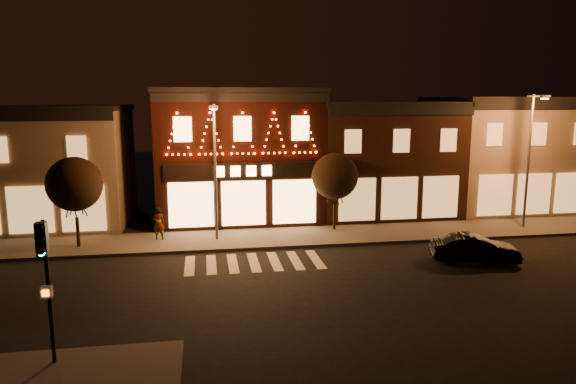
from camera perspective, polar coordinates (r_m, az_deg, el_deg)
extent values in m
plane|color=black|center=(21.11, -2.70, -11.03)|extent=(120.00, 120.00, 0.00)
cube|color=#47423D|center=(28.88, -0.58, -5.02)|extent=(44.00, 4.00, 0.15)
cube|color=#7C7258|center=(35.50, -26.93, 2.35)|extent=(12.00, 8.00, 7.00)
cube|color=black|center=(35.26, -27.40, 8.24)|extent=(12.20, 8.20, 0.30)
cube|color=black|center=(33.83, -5.50, 3.93)|extent=(10.00, 8.00, 8.00)
cube|color=black|center=(33.65, -5.62, 10.97)|extent=(10.20, 8.20, 0.30)
cube|color=black|center=(29.60, -5.08, 10.33)|extent=(10.00, 0.25, 0.50)
cube|color=black|center=(29.82, -4.95, 2.34)|extent=(9.00, 0.15, 0.90)
cube|color=#FFD87F|center=(29.72, -4.94, 2.31)|extent=(3.40, 0.08, 0.60)
cube|color=#381F13|center=(35.78, 9.91, 3.51)|extent=(9.00, 8.00, 7.20)
cube|color=black|center=(35.55, 10.09, 9.52)|extent=(9.20, 8.20, 0.30)
cube|color=black|center=(31.76, 12.50, 8.67)|extent=(9.00, 0.25, 0.50)
cube|color=#7C7258|center=(39.63, 22.33, 3.75)|extent=(9.00, 8.00, 7.50)
cube|color=black|center=(39.44, 22.71, 9.39)|extent=(9.20, 8.20, 0.30)
cube|color=black|center=(36.06, 26.08, 8.51)|extent=(9.00, 0.25, 0.50)
cylinder|color=black|center=(16.31, -24.83, -10.01)|extent=(0.11, 0.11, 4.21)
cube|color=black|center=(15.67, -25.45, -4.73)|extent=(0.29, 0.28, 0.96)
cylinder|color=#19FF72|center=(15.62, -25.51, -6.00)|extent=(0.20, 0.06, 0.20)
cube|color=beige|center=(16.12, -25.03, -9.92)|extent=(0.29, 0.20, 0.31)
cylinder|color=#59595E|center=(27.83, -7.99, 2.08)|extent=(0.14, 0.14, 7.24)
cylinder|color=#59595E|center=(26.84, -8.19, 9.35)|extent=(0.14, 1.45, 0.09)
cube|color=#59595E|center=(26.12, -8.20, 9.23)|extent=(0.46, 0.27, 0.16)
cube|color=orange|center=(26.12, -8.20, 9.02)|extent=(0.35, 0.19, 0.05)
cylinder|color=#59595E|center=(33.43, 24.92, 3.03)|extent=(0.16, 0.16, 7.78)
cylinder|color=#59595E|center=(32.51, 25.89, 9.49)|extent=(0.47, 1.53, 0.10)
cube|color=#59595E|center=(31.79, 26.39, 9.38)|extent=(0.54, 0.38, 0.17)
cube|color=orange|center=(31.79, 26.38, 9.19)|extent=(0.41, 0.28, 0.05)
cylinder|color=black|center=(28.82, -22.11, -4.10)|extent=(0.17, 0.17, 1.52)
sphere|color=black|center=(28.34, -22.44, 0.81)|extent=(2.78, 2.78, 2.78)
cylinder|color=black|center=(30.35, 5.11, -2.75)|extent=(0.16, 0.16, 1.46)
sphere|color=black|center=(29.91, 5.18, 1.74)|extent=(2.67, 2.67, 2.67)
imported|color=black|center=(26.18, 19.82, -5.89)|extent=(4.24, 2.35, 1.33)
imported|color=gray|center=(28.85, -14.03, -3.38)|extent=(0.69, 0.49, 1.76)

